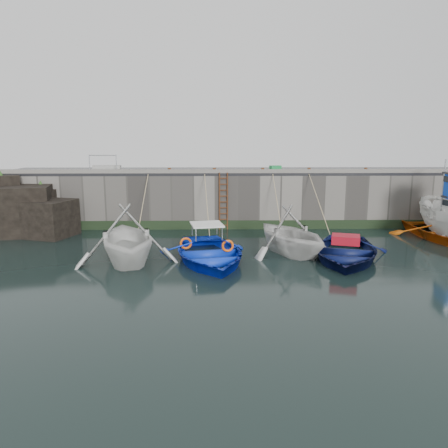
{
  "coord_description": "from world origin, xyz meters",
  "views": [
    {
      "loc": [
        -2.45,
        -14.17,
        5.06
      ],
      "look_at": [
        -2.06,
        5.41,
        1.2
      ],
      "focal_mm": 35.0,
      "sensor_mm": 36.0,
      "label": 1
    }
  ],
  "objects_px": {
    "boat_near_white": "(127,262)",
    "boat_near_blue": "(209,261)",
    "ladder": "(223,202)",
    "boat_near_navy": "(345,259)",
    "boat_near_blacktrim": "(290,253)",
    "bollard_b": "(214,170)",
    "fish_crate": "(275,168)",
    "bollard_c": "(263,170)",
    "bollard_e": "(366,170)",
    "bollard_d": "(309,170)",
    "bollard_a": "(169,170)"
  },
  "relations": [
    {
      "from": "bollard_a",
      "to": "bollard_c",
      "type": "relative_size",
      "value": 1.0
    },
    {
      "from": "boat_near_white",
      "to": "boat_near_navy",
      "type": "relative_size",
      "value": 0.93
    },
    {
      "from": "boat_near_navy",
      "to": "bollard_e",
      "type": "distance_m",
      "value": 7.87
    },
    {
      "from": "ladder",
      "to": "boat_near_white",
      "type": "bearing_deg",
      "value": -122.59
    },
    {
      "from": "boat_near_blue",
      "to": "bollard_e",
      "type": "distance_m",
      "value": 11.5
    },
    {
      "from": "boat_near_navy",
      "to": "bollard_b",
      "type": "bearing_deg",
      "value": 147.44
    },
    {
      "from": "bollard_c",
      "to": "bollard_e",
      "type": "relative_size",
      "value": 1.0
    },
    {
      "from": "fish_crate",
      "to": "bollard_c",
      "type": "bearing_deg",
      "value": -131.81
    },
    {
      "from": "boat_near_navy",
      "to": "bollard_c",
      "type": "xyz_separation_m",
      "value": [
        -2.87,
        6.52,
        3.3
      ]
    },
    {
      "from": "bollard_b",
      "to": "boat_near_white",
      "type": "bearing_deg",
      "value": -118.12
    },
    {
      "from": "boat_near_navy",
      "to": "bollard_e",
      "type": "relative_size",
      "value": 19.77
    },
    {
      "from": "boat_near_blacktrim",
      "to": "bollard_c",
      "type": "xyz_separation_m",
      "value": [
        -0.67,
        5.6,
        3.3
      ]
    },
    {
      "from": "ladder",
      "to": "bollard_b",
      "type": "distance_m",
      "value": 1.81
    },
    {
      "from": "bollard_b",
      "to": "ladder",
      "type": "bearing_deg",
      "value": -33.86
    },
    {
      "from": "boat_near_blacktrim",
      "to": "bollard_a",
      "type": "height_order",
      "value": "bollard_a"
    },
    {
      "from": "boat_near_white",
      "to": "bollard_d",
      "type": "relative_size",
      "value": 18.36
    },
    {
      "from": "bollard_a",
      "to": "bollard_c",
      "type": "distance_m",
      "value": 5.2
    },
    {
      "from": "boat_near_white",
      "to": "boat_near_blue",
      "type": "relative_size",
      "value": 0.9
    },
    {
      "from": "ladder",
      "to": "bollard_d",
      "type": "bearing_deg",
      "value": 4.0
    },
    {
      "from": "bollard_c",
      "to": "bollard_d",
      "type": "xyz_separation_m",
      "value": [
        2.6,
        0.0,
        0.0
      ]
    },
    {
      "from": "boat_near_navy",
      "to": "bollard_d",
      "type": "xyz_separation_m",
      "value": [
        -0.27,
        6.52,
        3.3
      ]
    },
    {
      "from": "boat_near_navy",
      "to": "bollard_c",
      "type": "bearing_deg",
      "value": 130.68
    },
    {
      "from": "boat_near_blacktrim",
      "to": "bollard_a",
      "type": "distance_m",
      "value": 8.76
    },
    {
      "from": "boat_near_blue",
      "to": "boat_near_blacktrim",
      "type": "height_order",
      "value": "boat_near_blacktrim"
    },
    {
      "from": "ladder",
      "to": "boat_near_navy",
      "type": "height_order",
      "value": "ladder"
    },
    {
      "from": "ladder",
      "to": "boat_near_blacktrim",
      "type": "relative_size",
      "value": 0.69
    },
    {
      "from": "boat_near_blue",
      "to": "ladder",
      "type": "bearing_deg",
      "value": 73.22
    },
    {
      "from": "boat_near_navy",
      "to": "bollard_d",
      "type": "relative_size",
      "value": 19.77
    },
    {
      "from": "boat_near_white",
      "to": "boat_near_blacktrim",
      "type": "bearing_deg",
      "value": -5.9
    },
    {
      "from": "boat_near_white",
      "to": "bollard_b",
      "type": "distance_m",
      "value": 8.4
    },
    {
      "from": "boat_near_navy",
      "to": "bollard_a",
      "type": "bearing_deg",
      "value": 158.0
    },
    {
      "from": "bollard_b",
      "to": "boat_near_blacktrim",
      "type": "bearing_deg",
      "value": -58.97
    },
    {
      "from": "boat_near_blacktrim",
      "to": "fish_crate",
      "type": "relative_size",
      "value": 7.23
    },
    {
      "from": "boat_near_blacktrim",
      "to": "bollard_e",
      "type": "bearing_deg",
      "value": 22.87
    },
    {
      "from": "ladder",
      "to": "bollard_c",
      "type": "bearing_deg",
      "value": 8.67
    },
    {
      "from": "ladder",
      "to": "bollard_e",
      "type": "height_order",
      "value": "bollard_e"
    },
    {
      "from": "boat_near_blue",
      "to": "bollard_b",
      "type": "bearing_deg",
      "value": 77.78
    },
    {
      "from": "fish_crate",
      "to": "boat_near_white",
      "type": "bearing_deg",
      "value": -144.82
    },
    {
      "from": "bollard_b",
      "to": "bollard_a",
      "type": "bearing_deg",
      "value": 180.0
    },
    {
      "from": "ladder",
      "to": "boat_near_navy",
      "type": "distance_m",
      "value": 8.15
    },
    {
      "from": "bollard_e",
      "to": "boat_near_blue",
      "type": "bearing_deg",
      "value": -142.42
    },
    {
      "from": "boat_near_navy",
      "to": "boat_near_blue",
      "type": "bearing_deg",
      "value": -161.06
    },
    {
      "from": "boat_near_white",
      "to": "fish_crate",
      "type": "distance_m",
      "value": 11.85
    },
    {
      "from": "boat_near_white",
      "to": "fish_crate",
      "type": "height_order",
      "value": "fish_crate"
    },
    {
      "from": "ladder",
      "to": "boat_near_navy",
      "type": "xyz_separation_m",
      "value": [
        5.07,
        -6.18,
        -1.59
      ]
    },
    {
      "from": "fish_crate",
      "to": "bollard_b",
      "type": "bearing_deg",
      "value": -167.42
    },
    {
      "from": "ladder",
      "to": "bollard_e",
      "type": "relative_size",
      "value": 11.43
    },
    {
      "from": "bollard_a",
      "to": "bollard_b",
      "type": "height_order",
      "value": "same"
    },
    {
      "from": "boat_near_navy",
      "to": "bollard_d",
      "type": "bearing_deg",
      "value": 109.29
    },
    {
      "from": "boat_near_white",
      "to": "boat_near_blue",
      "type": "distance_m",
      "value": 3.41
    }
  ]
}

